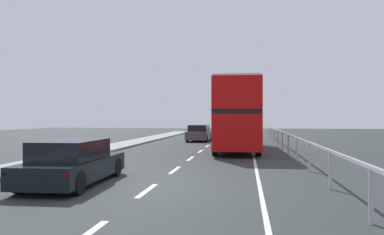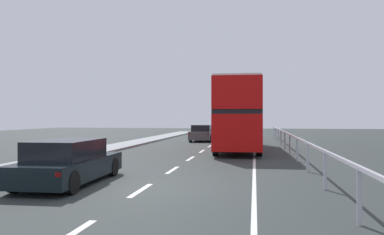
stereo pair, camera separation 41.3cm
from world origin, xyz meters
The scene contains 6 objects.
ground_plane centered at (0.00, 0.00, -0.05)m, with size 73.17×120.00×0.10m, color #2B3231.
lane_paint_markings centered at (1.92, 8.42, 0.00)m, with size 3.29×46.00×0.01m.
bridge_side_railing centered at (5.13, 9.00, 0.91)m, with size 0.10×42.00×1.13m.
double_decker_bus_red centered at (2.10, 13.16, 2.28)m, with size 2.92×11.28×4.25m.
hatchback_car_near centered at (-2.51, -0.06, 0.66)m, with size 1.96×4.62×1.37m.
sedan_car_ahead centered at (-1.27, 21.13, 0.68)m, with size 1.95×4.07×1.42m.
Camera 1 is at (2.75, -10.80, 2.05)m, focal length 34.74 mm.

